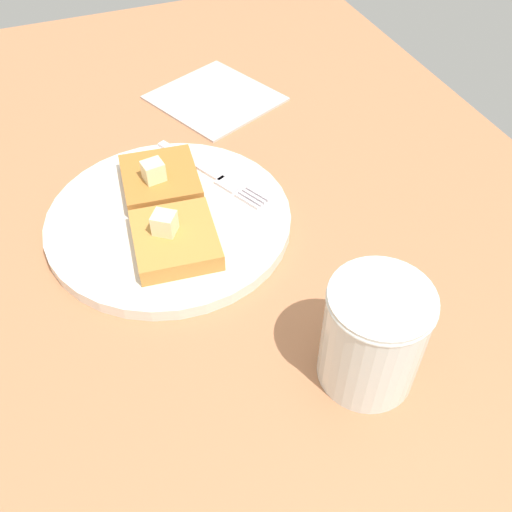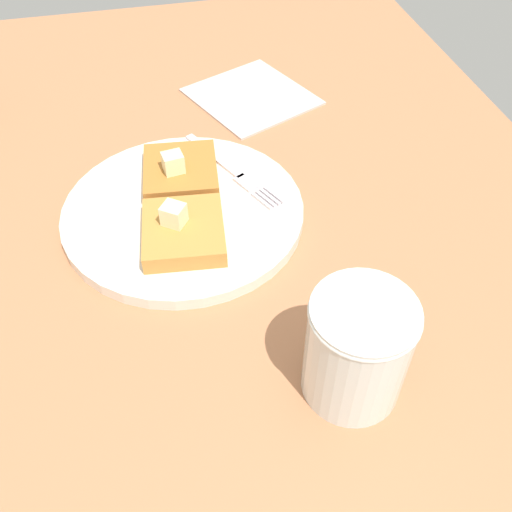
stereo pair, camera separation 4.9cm
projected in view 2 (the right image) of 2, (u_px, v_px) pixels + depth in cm
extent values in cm
cube|color=#B1714A|center=(106.00, 224.00, 60.88)|extent=(101.84, 101.84, 2.67)
cylinder|color=silver|center=(184.00, 212.00, 59.15)|extent=(24.89, 24.89, 1.33)
torus|color=gray|center=(183.00, 210.00, 58.96)|extent=(24.89, 24.89, 0.80)
cube|color=#B16E2D|center=(181.00, 172.00, 61.16)|extent=(9.36, 8.62, 1.86)
cube|color=#BD8139|center=(184.00, 232.00, 54.82)|extent=(9.36, 8.62, 1.86)
cube|color=#F4E6AD|center=(173.00, 163.00, 59.11)|extent=(2.14, 2.32, 2.07)
cube|color=#F1E8B5|center=(174.00, 214.00, 53.62)|extent=(2.72, 2.77, 2.07)
cube|color=silver|center=(214.00, 156.00, 64.39)|extent=(9.37, 5.22, 0.36)
cube|color=silver|center=(250.00, 184.00, 60.98)|extent=(3.48, 3.21, 0.36)
cube|color=silver|center=(274.00, 195.00, 59.75)|extent=(3.01, 1.70, 0.36)
cube|color=silver|center=(270.00, 197.00, 59.51)|extent=(3.01, 1.70, 0.36)
cube|color=silver|center=(266.00, 199.00, 59.27)|extent=(3.01, 1.70, 0.36)
cube|color=silver|center=(262.00, 201.00, 59.03)|extent=(3.01, 1.70, 0.36)
cylinder|color=#3A1507|center=(355.00, 358.00, 43.29)|extent=(7.20, 7.20, 7.39)
cylinder|color=silver|center=(357.00, 350.00, 42.48)|extent=(7.82, 7.82, 9.63)
torus|color=silver|center=(365.00, 314.00, 39.31)|extent=(8.01, 8.01, 0.50)
cube|color=beige|center=(251.00, 96.00, 75.65)|extent=(18.69, 18.34, 0.30)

